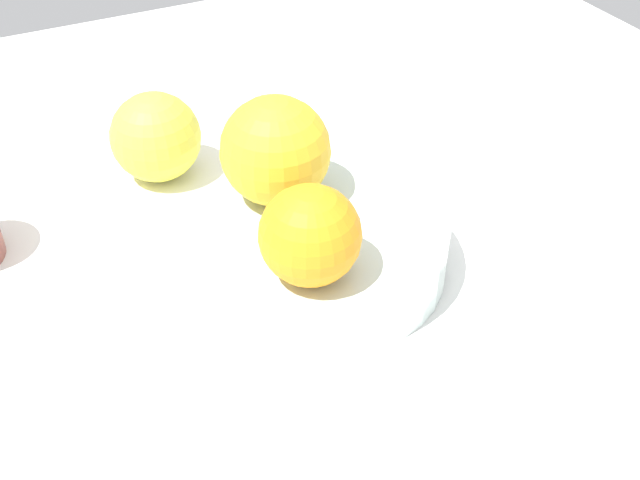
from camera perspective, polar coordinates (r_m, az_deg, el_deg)
The scene contains 5 objects.
ground_plane at distance 61.79cm, azimuth 0.00°, elevation -2.73°, with size 110.00×110.00×2.00cm, color white.
fruit_bowl at distance 59.71cm, azimuth 0.00°, elevation -0.44°, with size 19.45×19.45×4.64cm.
orange_in_bowl_0 at distance 58.43cm, azimuth -3.28°, elevation 6.52°, with size 8.36×8.36×8.36cm, color yellow.
orange_in_bowl_1 at distance 51.26cm, azimuth -0.73°, elevation 0.34°, with size 6.92×6.92×6.92cm, color orange.
orange_loose_0 at distance 70.73cm, azimuth -11.91°, elevation 7.37°, with size 8.01×8.01×8.01cm, color yellow.
Camera 1 is at (20.51, 41.39, 40.03)cm, focal length 43.84 mm.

